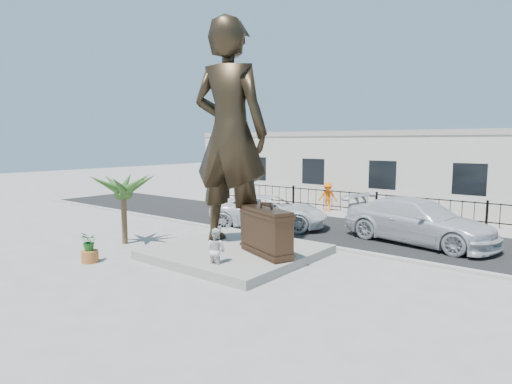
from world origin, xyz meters
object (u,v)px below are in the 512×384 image
(statue, at_px, (230,133))
(suitcase, at_px, (266,232))
(car_white, at_px, (269,212))
(tourist, at_px, (216,250))

(statue, relative_size, suitcase, 3.65)
(car_white, bearing_deg, tourist, 178.88)
(suitcase, xyz_separation_m, car_white, (-3.51, 4.92, -0.32))
(statue, height_order, car_white, statue)
(suitcase, distance_m, car_white, 6.05)
(statue, height_order, suitcase, statue)
(statue, relative_size, tourist, 5.78)
(suitcase, relative_size, car_white, 0.41)
(tourist, bearing_deg, suitcase, -113.60)
(statue, height_order, tourist, statue)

